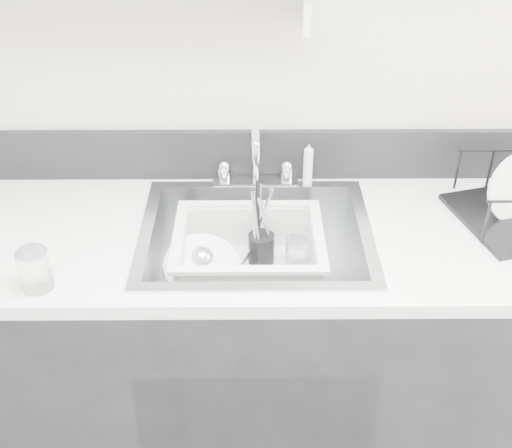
{
  "coord_description": "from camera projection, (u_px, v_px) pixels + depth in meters",
  "views": [
    {
      "loc": [
        -0.01,
        -0.26,
        1.94
      ],
      "look_at": [
        0.0,
        1.14,
        0.98
      ],
      "focal_mm": 45.0,
      "sensor_mm": 36.0,
      "label": 1
    }
  ],
  "objects": [
    {
      "name": "side_sprayer",
      "position": [
        308.0,
        164.0,
        1.94
      ],
      "size": [
        0.03,
        0.03,
        0.14
      ],
      "primitive_type": "cylinder",
      "color": "silver",
      "rests_on": "counter_run"
    },
    {
      "name": "utensil_cup",
      "position": [
        261.0,
        246.0,
        1.88
      ],
      "size": [
        0.08,
        0.08,
        0.26
      ],
      "rotation": [
        0.0,
        0.0,
        0.03
      ],
      "color": "black",
      "rests_on": "wash_tub"
    },
    {
      "name": "bowl_small",
      "position": [
        287.0,
        289.0,
        1.78
      ],
      "size": [
        0.11,
        0.11,
        0.03
      ],
      "primitive_type": "imported",
      "rotation": [
        0.0,
        0.0,
        -0.11
      ],
      "color": "white",
      "rests_on": "wash_tub"
    },
    {
      "name": "plate_stack",
      "position": [
        206.0,
        275.0,
        1.81
      ],
      "size": [
        0.27,
        0.26,
        0.1
      ],
      "rotation": [
        0.0,
        0.0,
        0.16
      ],
      "color": "white",
      "rests_on": "wash_tub"
    },
    {
      "name": "faucet",
      "position": [
        255.0,
        169.0,
        1.94
      ],
      "size": [
        0.26,
        0.18,
        0.23
      ],
      "color": "silver",
      "rests_on": "counter_run"
    },
    {
      "name": "counter_run",
      "position": [
        256.0,
        350.0,
        2.03
      ],
      "size": [
        3.2,
        0.62,
        0.92
      ],
      "color": "black",
      "rests_on": "ground"
    },
    {
      "name": "tumbler_counter",
      "position": [
        35.0,
        270.0,
        1.55
      ],
      "size": [
        0.1,
        0.1,
        0.11
      ],
      "primitive_type": "cylinder",
      "rotation": [
        0.0,
        0.0,
        -0.43
      ],
      "color": "white",
      "rests_on": "counter_run"
    },
    {
      "name": "backsplash",
      "position": [
        255.0,
        155.0,
        1.97
      ],
      "size": [
        3.2,
        0.02,
        0.16
      ],
      "primitive_type": "cube",
      "color": "black",
      "rests_on": "counter_run"
    },
    {
      "name": "tumbler_in_tub",
      "position": [
        296.0,
        253.0,
        1.87
      ],
      "size": [
        0.07,
        0.07,
        0.09
      ],
      "primitive_type": "cylinder",
      "rotation": [
        0.0,
        0.0,
        -0.09
      ],
      "color": "white",
      "rests_on": "wash_tub"
    },
    {
      "name": "sink",
      "position": [
        256.0,
        257.0,
        1.82
      ],
      "size": [
        0.64,
        0.52,
        0.2
      ],
      "primitive_type": null,
      "color": "silver",
      "rests_on": "counter_run"
    },
    {
      "name": "ladle",
      "position": [
        226.0,
        269.0,
        1.82
      ],
      "size": [
        0.31,
        0.18,
        0.08
      ],
      "primitive_type": null,
      "rotation": [
        0.0,
        0.0,
        -0.28
      ],
      "color": "silver",
      "rests_on": "wash_tub"
    },
    {
      "name": "room_shell",
      "position": [
        260.0,
        78.0,
        0.68
      ],
      "size": [
        3.5,
        3.0,
        2.6
      ],
      "color": "silver",
      "rests_on": "ground"
    },
    {
      "name": "wash_tub",
      "position": [
        249.0,
        256.0,
        1.82
      ],
      "size": [
        0.43,
        0.35,
        0.16
      ],
      "primitive_type": null,
      "rotation": [
        0.0,
        0.0,
        0.03
      ],
      "color": "silver",
      "rests_on": "sink"
    }
  ]
}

